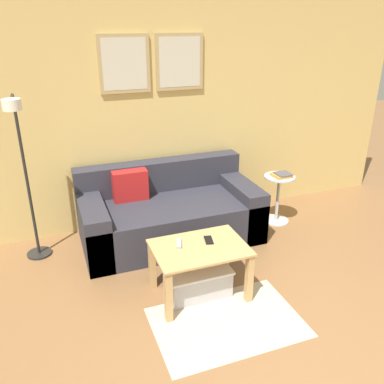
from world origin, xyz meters
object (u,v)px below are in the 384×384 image
coffee_table (200,257)px  remote_control (179,243)px  side_table (278,195)px  book_stack (282,175)px  cell_phone (209,240)px  floor_lamp (24,169)px  couch (169,214)px  storage_bin (197,280)px

coffee_table → remote_control: 0.21m
side_table → book_stack: (0.01, -0.02, 0.25)m
side_table → remote_control: bearing=-150.0°
book_stack → remote_control: size_ratio=1.36×
cell_phone → side_table: bearing=48.6°
floor_lamp → remote_control: bearing=-39.1°
couch → floor_lamp: bearing=-179.2°
cell_phone → remote_control: bearing=-173.1°
floor_lamp → remote_control: size_ratio=10.76×
coffee_table → cell_phone: 0.17m
coffee_table → side_table: (1.35, 0.96, -0.03)m
storage_bin → side_table: bearing=34.8°
couch → coffee_table: 1.04m
storage_bin → cell_phone: size_ratio=3.92×
storage_bin → side_table: size_ratio=0.97×
storage_bin → cell_phone: cell_phone is taller
cell_phone → couch: bearing=106.1°
storage_bin → remote_control: (-0.14, 0.08, 0.35)m
couch → cell_phone: bearing=-86.8°
storage_bin → remote_control: bearing=149.0°
coffee_table → cell_phone: cell_phone is taller
storage_bin → floor_lamp: bearing=141.7°
coffee_table → floor_lamp: bearing=141.6°
floor_lamp → cell_phone: bearing=-34.3°
remote_control → storage_bin: bearing=-12.3°
couch → side_table: (1.29, -0.08, 0.06)m
book_stack → cell_phone: (-1.25, -0.87, -0.11)m
side_table → cell_phone: size_ratio=4.04×
storage_bin → remote_control: 0.39m
floor_lamp → cell_phone: size_ratio=11.53×
cell_phone → storage_bin: bearing=-142.8°
side_table → remote_control: (-1.49, -0.86, 0.14)m
storage_bin → book_stack: (1.37, 0.93, 0.46)m
floor_lamp → side_table: floor_lamp is taller
book_stack → remote_control: (-1.51, -0.85, -0.11)m
couch → remote_control: bearing=-102.1°
floor_lamp → book_stack: 2.67m
floor_lamp → coffee_table: bearing=-38.4°
floor_lamp → book_stack: size_ratio=7.92×
floor_lamp → side_table: bearing=-1.3°
floor_lamp → side_table: 2.71m
coffee_table → floor_lamp: (-1.29, 1.02, 0.60)m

